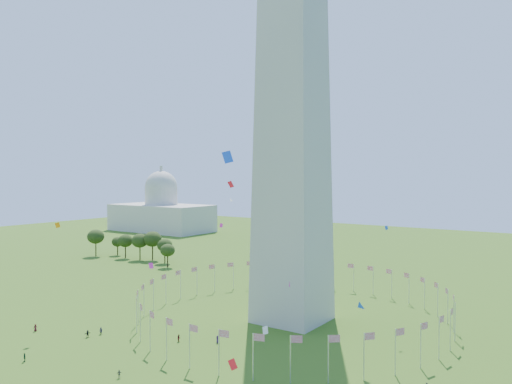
% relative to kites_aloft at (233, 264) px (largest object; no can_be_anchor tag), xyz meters
% --- Properties ---
extents(flag_ring, '(80.24, 80.24, 9.00)m').
position_rel_kites_aloft_xyz_m(flag_ring, '(0.60, 24.81, -14.03)').
color(flag_ring, silver).
rests_on(flag_ring, ground).
extents(capitol_building, '(70.00, 35.00, 46.00)m').
position_rel_kites_aloft_xyz_m(capitol_building, '(-179.40, 154.81, 4.47)').
color(capitol_building, beige).
rests_on(capitol_building, ground).
extents(crowd, '(103.33, 66.21, 1.98)m').
position_rel_kites_aloft_xyz_m(crowd, '(6.86, -20.65, -17.70)').
color(crowd, black).
rests_on(crowd, ground).
extents(kites_aloft, '(92.74, 67.34, 37.71)m').
position_rel_kites_aloft_xyz_m(kites_aloft, '(0.00, 0.00, 0.00)').
color(kites_aloft, blue).
rests_on(kites_aloft, ground).
extents(tree_line_west, '(55.41, 15.92, 12.72)m').
position_rel_kites_aloft_xyz_m(tree_line_west, '(-105.84, 65.77, -12.86)').
color(tree_line_west, '#324918').
rests_on(tree_line_west, ground).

